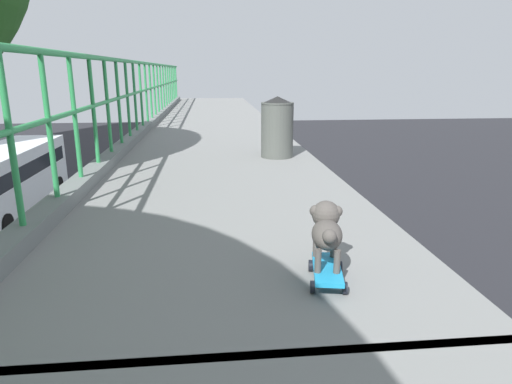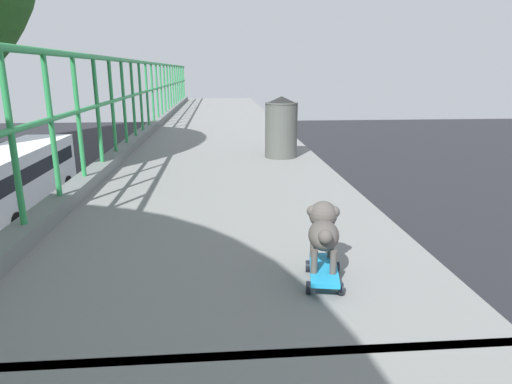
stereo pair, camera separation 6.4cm
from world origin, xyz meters
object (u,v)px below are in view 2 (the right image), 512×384
toy_skateboard (324,271)px  litter_bin (281,126)px  city_bus (11,178)px  small_dog (323,228)px

toy_skateboard → litter_bin: 3.73m
city_bus → small_dog: bearing=-61.2°
small_dog → litter_bin: litter_bin is taller
city_bus → litter_bin: (10.61, -15.23, 4.15)m
city_bus → toy_skateboard: 21.91m
small_dog → toy_skateboard: bearing=-95.6°
city_bus → litter_bin: size_ratio=13.10×
litter_bin → small_dog: bearing=-94.1°
toy_skateboard → litter_bin: bearing=85.9°
city_bus → small_dog: small_dog is taller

